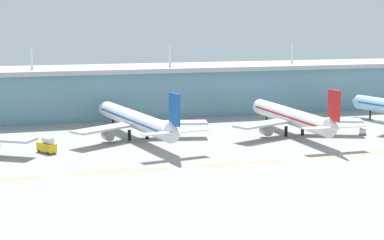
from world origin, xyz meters
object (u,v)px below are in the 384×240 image
at_px(baggage_cart, 363,131).
at_px(fuel_truck, 47,146).
at_px(airliner_near_middle, 136,120).
at_px(airliner_far_middle, 293,117).

bearing_deg(baggage_cart, fuel_truck, 179.72).
distance_m(airliner_near_middle, baggage_cart, 79.89).
xyz_separation_m(airliner_near_middle, airliner_far_middle, (53.95, -8.66, -0.01)).
bearing_deg(airliner_far_middle, airliner_near_middle, 170.88).
height_order(airliner_near_middle, airliner_far_middle, same).
distance_m(fuel_truck, baggage_cart, 108.97).
bearing_deg(fuel_truck, airliner_far_middle, 3.62).
height_order(airliner_far_middle, baggage_cart, airliner_far_middle).
xyz_separation_m(airliner_near_middle, baggage_cart, (78.38, -14.53, -5.19)).
distance_m(airliner_far_middle, baggage_cart, 25.66).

